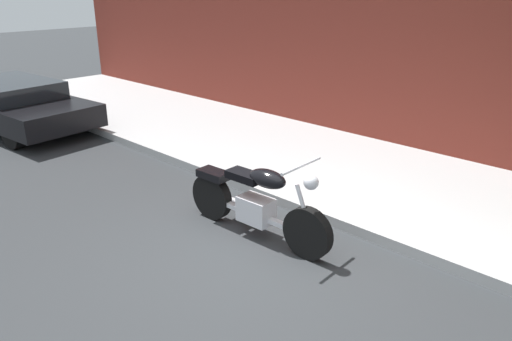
% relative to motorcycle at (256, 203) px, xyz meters
% --- Properties ---
extents(ground_plane, '(60.00, 60.00, 0.00)m').
position_rel_motorcycle_xyz_m(ground_plane, '(0.43, -0.41, -0.45)').
color(ground_plane, '#303335').
extents(sidewalk, '(23.11, 3.39, 0.14)m').
position_rel_motorcycle_xyz_m(sidewalk, '(0.43, 2.56, -0.38)').
color(sidewalk, '#B0B0B0').
rests_on(sidewalk, ground).
extents(motorcycle, '(2.20, 0.70, 1.13)m').
position_rel_motorcycle_xyz_m(motorcycle, '(0.00, 0.00, 0.00)').
color(motorcycle, black).
rests_on(motorcycle, ground).
extents(parked_car_black, '(4.39, 2.10, 1.03)m').
position_rel_motorcycle_xyz_m(parked_car_black, '(-7.20, -0.08, 0.10)').
color(parked_car_black, black).
rests_on(parked_car_black, ground).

